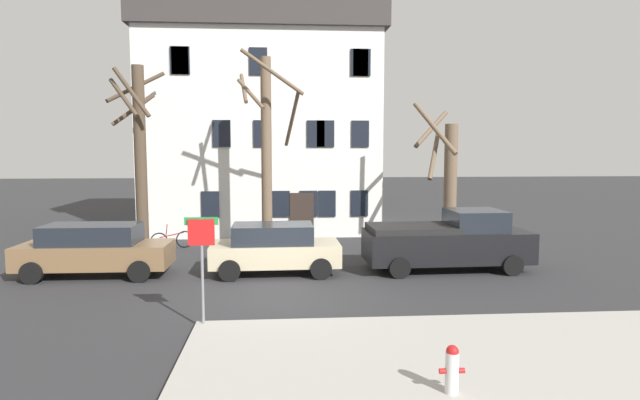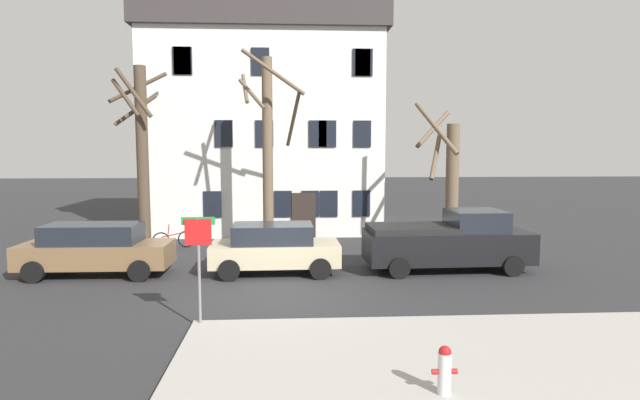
% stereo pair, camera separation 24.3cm
% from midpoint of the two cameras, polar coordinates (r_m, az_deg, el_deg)
% --- Properties ---
extents(ground_plane, '(120.00, 120.00, 0.00)m').
position_cam_midpoint_polar(ground_plane, '(15.00, -4.98, -10.35)').
color(ground_plane, '#2D2D30').
extents(sidewalk_slab, '(11.55, 7.70, 0.12)m').
position_cam_midpoint_polar(sidewalk_slab, '(9.83, 19.14, -19.15)').
color(sidewalk_slab, '#A8A59E').
rests_on(sidewalk_slab, ground_plane).
extents(building_main, '(11.77, 7.46, 11.43)m').
position_cam_midpoint_polar(building_main, '(27.43, -6.52, 9.11)').
color(building_main, white).
rests_on(building_main, ground_plane).
extents(tree_bare_near, '(2.32, 2.68, 7.42)m').
position_cam_midpoint_polar(tree_bare_near, '(22.34, -19.43, 5.09)').
color(tree_bare_near, '#4C3D2D').
rests_on(tree_bare_near, ground_plane).
extents(tree_bare_mid, '(2.65, 2.86, 7.78)m').
position_cam_midpoint_polar(tree_bare_mid, '(20.95, -6.18, 5.74)').
color(tree_bare_mid, brown).
rests_on(tree_bare_mid, ground_plane).
extents(tree_bare_far, '(1.87, 3.10, 6.02)m').
position_cam_midpoint_polar(tree_bare_far, '(22.14, 13.46, 2.27)').
color(tree_bare_far, brown).
rests_on(tree_bare_far, ground_plane).
extents(car_brown_wagon, '(4.77, 1.98, 1.70)m').
position_cam_midpoint_polar(car_brown_wagon, '(18.46, -23.78, -4.95)').
color(car_brown_wagon, brown).
rests_on(car_brown_wagon, ground_plane).
extents(car_beige_wagon, '(4.23, 2.09, 1.65)m').
position_cam_midpoint_polar(car_beige_wagon, '(17.36, -5.37, -5.22)').
color(car_beige_wagon, '#C6B793').
rests_on(car_beige_wagon, ground_plane).
extents(pickup_truck_black, '(5.57, 2.36, 2.05)m').
position_cam_midpoint_polar(pickup_truck_black, '(18.30, 13.45, -4.38)').
color(pickup_truck_black, black).
rests_on(pickup_truck_black, ground_plane).
extents(fire_hydrant, '(0.42, 0.22, 0.81)m').
position_cam_midpoint_polar(fire_hydrant, '(9.21, 13.46, -17.46)').
color(fire_hydrant, silver).
rests_on(fire_hydrant, sidewalk_slab).
extents(street_sign_pole, '(0.76, 0.07, 2.58)m').
position_cam_midpoint_polar(street_sign_pole, '(12.23, -13.36, -5.41)').
color(street_sign_pole, slate).
rests_on(street_sign_pole, ground_plane).
extents(bicycle_leaning, '(1.64, 0.70, 1.03)m').
position_cam_midpoint_polar(bicycle_leaning, '(22.48, -16.18, -4.21)').
color(bicycle_leaning, black).
rests_on(bicycle_leaning, ground_plane).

